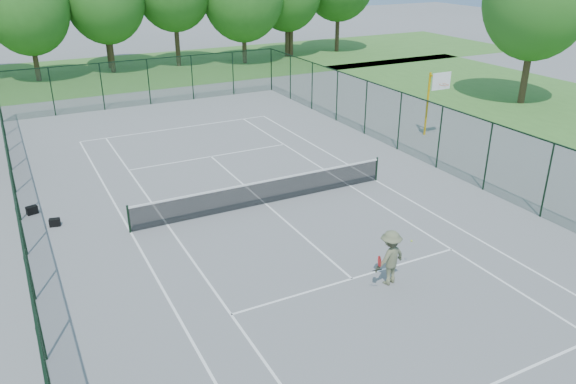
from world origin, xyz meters
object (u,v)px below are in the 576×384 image
object	(u,v)px
tennis_net	(265,191)
sports_bag_a	(32,210)
basketball_goal	(435,91)
tennis_player	(390,258)

from	to	relation	value
tennis_net	sports_bag_a	distance (m)	9.20
tennis_net	basketball_goal	distance (m)	12.63
basketball_goal	sports_bag_a	world-z (taller)	basketball_goal
basketball_goal	tennis_player	size ratio (longest dim) A/B	1.78
tennis_net	basketball_goal	size ratio (longest dim) A/B	3.04
sports_bag_a	tennis_net	bearing A→B (deg)	-35.85
sports_bag_a	tennis_player	world-z (taller)	tennis_player
tennis_net	basketball_goal	xyz separation A→B (m)	(11.88, 3.79, 1.99)
sports_bag_a	tennis_player	bearing A→B (deg)	-62.29
tennis_net	tennis_player	world-z (taller)	tennis_player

